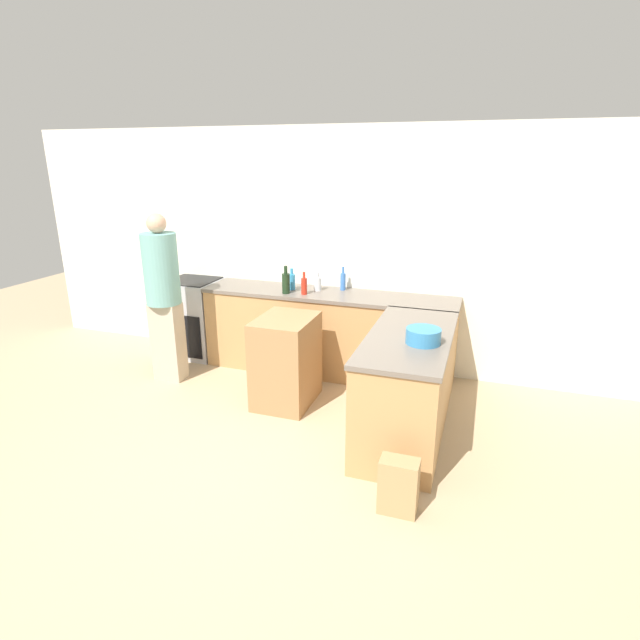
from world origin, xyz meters
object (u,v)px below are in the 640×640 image
(island_table, at_px, (286,361))
(paper_bag, at_px, (399,486))
(hot_sauce_bottle, at_px, (304,285))
(mixing_bowl, at_px, (423,336))
(water_bottle_blue, at_px, (343,281))
(range_oven, at_px, (195,317))
(dish_soap_bottle, at_px, (292,281))
(vinegar_bottle_clear, at_px, (318,283))
(person_by_range, at_px, (163,293))
(wine_bottle_dark, at_px, (286,282))

(island_table, relative_size, paper_bag, 2.18)
(hot_sauce_bottle, bearing_deg, mixing_bowl, -37.69)
(island_table, height_order, water_bottle_blue, water_bottle_blue)
(range_oven, distance_m, dish_soap_bottle, 1.42)
(range_oven, bearing_deg, vinegar_bottle_clear, 2.02)
(dish_soap_bottle, relative_size, person_by_range, 0.13)
(island_table, height_order, mixing_bowl, mixing_bowl)
(hot_sauce_bottle, distance_m, dish_soap_bottle, 0.25)
(range_oven, height_order, paper_bag, range_oven)
(vinegar_bottle_clear, height_order, wine_bottle_dark, wine_bottle_dark)
(island_table, distance_m, vinegar_bottle_clear, 1.07)
(mixing_bowl, xyz_separation_m, paper_bag, (-0.00, -0.88, -0.80))
(person_by_range, xyz_separation_m, paper_bag, (2.81, -1.39, -0.79))
(mixing_bowl, bearing_deg, range_oven, 156.97)
(island_table, relative_size, wine_bottle_dark, 2.91)
(vinegar_bottle_clear, distance_m, person_by_range, 1.67)
(vinegar_bottle_clear, bearing_deg, mixing_bowl, -44.14)
(water_bottle_blue, distance_m, paper_bag, 2.68)
(range_oven, distance_m, paper_bag, 3.64)
(hot_sauce_bottle, height_order, dish_soap_bottle, hot_sauce_bottle)
(hot_sauce_bottle, bearing_deg, island_table, -84.68)
(vinegar_bottle_clear, relative_size, wine_bottle_dark, 0.68)
(dish_soap_bottle, bearing_deg, mixing_bowl, -37.49)
(range_oven, xyz_separation_m, water_bottle_blue, (1.85, 0.17, 0.57))
(island_table, height_order, wine_bottle_dark, wine_bottle_dark)
(range_oven, height_order, hot_sauce_bottle, hot_sauce_bottle)
(vinegar_bottle_clear, bearing_deg, water_bottle_blue, 24.01)
(vinegar_bottle_clear, bearing_deg, island_table, -91.33)
(island_table, distance_m, wine_bottle_dark, 0.96)
(range_oven, distance_m, person_by_range, 0.91)
(range_oven, xyz_separation_m, dish_soap_bottle, (1.31, 0.00, 0.56))
(water_bottle_blue, xyz_separation_m, paper_bag, (1.08, -2.31, -0.84))
(range_oven, relative_size, mixing_bowl, 3.40)
(wine_bottle_dark, bearing_deg, island_table, -68.48)
(island_table, bearing_deg, vinegar_bottle_clear, 88.67)
(dish_soap_bottle, xyz_separation_m, person_by_range, (-1.17, -0.75, -0.05))
(dish_soap_bottle, distance_m, person_by_range, 1.39)
(range_oven, distance_m, hot_sauce_bottle, 1.62)
(hot_sauce_bottle, bearing_deg, person_by_range, -156.39)
(island_table, bearing_deg, dish_soap_bottle, 107.41)
(wine_bottle_dark, relative_size, person_by_range, 0.17)
(paper_bag, bearing_deg, mixing_bowl, 89.94)
(mixing_bowl, relative_size, wine_bottle_dark, 0.92)
(mixing_bowl, relative_size, person_by_range, 0.15)
(range_oven, relative_size, vinegar_bottle_clear, 4.59)
(vinegar_bottle_clear, height_order, water_bottle_blue, water_bottle_blue)
(wine_bottle_dark, bearing_deg, vinegar_bottle_clear, 37.32)
(wine_bottle_dark, distance_m, paper_bag, 2.70)
(range_oven, relative_size, wine_bottle_dark, 3.12)
(island_table, distance_m, hot_sauce_bottle, 0.92)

